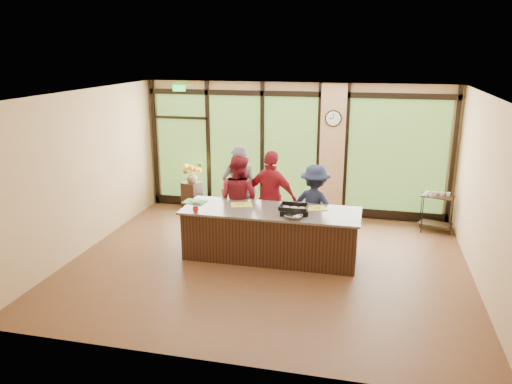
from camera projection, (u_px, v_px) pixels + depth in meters
The scene contains 25 objects.
floor at pixel (267, 263), 8.95m from camera, with size 7.00×7.00×0.00m, color brown.
ceiling at pixel (268, 94), 8.11m from camera, with size 7.00×7.00×0.00m, color white.
back_wall at pixel (295, 149), 11.34m from camera, with size 7.00×7.00×0.00m, color tan.
left_wall at pixel (84, 172), 9.29m from camera, with size 6.00×6.00×0.00m, color tan.
right_wall at pixel (487, 196), 7.77m from camera, with size 6.00×6.00×0.00m, color tan.
window_wall at pixel (301, 155), 11.29m from camera, with size 6.90×0.12×3.00m.
island_base at pixel (271, 235), 9.11m from camera, with size 3.10×1.00×0.88m, color #311A10.
countertop at pixel (271, 211), 8.98m from camera, with size 3.20×1.10×0.04m, color #6B6259.
wall_clock at pixel (333, 118), 10.82m from camera, with size 0.36×0.04×0.36m.
cook_left at pixel (240, 193), 9.87m from camera, with size 0.70×0.46×1.93m, color slate.
cook_midleft at pixel (238, 198), 9.79m from camera, with size 0.85×0.66×1.75m, color maroon.
cook_midright at pixel (272, 198), 9.70m from camera, with size 1.08×0.45×1.84m, color maroon.
cook_right at pixel (315, 206), 9.57m from camera, with size 1.04×0.60×1.61m, color #1B203C.
roasting_pan at pixel (294, 211), 8.77m from camera, with size 0.49×0.38×0.09m, color black.
mixing_bowl at pixel (294, 217), 8.49m from camera, with size 0.29×0.29×0.07m, color silver.
cutting_board_left at pixel (195, 202), 9.42m from camera, with size 0.41×0.31×0.01m, color #328B34.
cutting_board_center at pixel (242, 205), 9.24m from camera, with size 0.39×0.30×0.01m, color yellow.
cutting_board_right at pixel (315, 208), 9.04m from camera, with size 0.40×0.30×0.01m, color yellow.
prep_bowl_near at pixel (197, 202), 9.33m from camera, with size 0.16×0.16×0.05m, color white.
prep_bowl_mid at pixel (298, 213), 8.73m from camera, with size 0.14×0.14×0.04m, color white.
prep_bowl_far at pixel (283, 205), 9.21m from camera, with size 0.12×0.12×0.03m, color white.
red_ramekin at pixel (196, 210), 8.85m from camera, with size 0.11×0.11×0.09m, color #B51D12.
flower_stand at pixel (192, 198), 11.60m from camera, with size 0.37×0.37×0.74m, color #311A10.
flower_vase at pixel (191, 177), 11.46m from camera, with size 0.26×0.26×0.27m, color olive.
bar_cart at pixel (437, 208), 10.39m from camera, with size 0.72×0.55×0.86m.
Camera 1 is at (1.67, -8.07, 3.72)m, focal length 35.00 mm.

